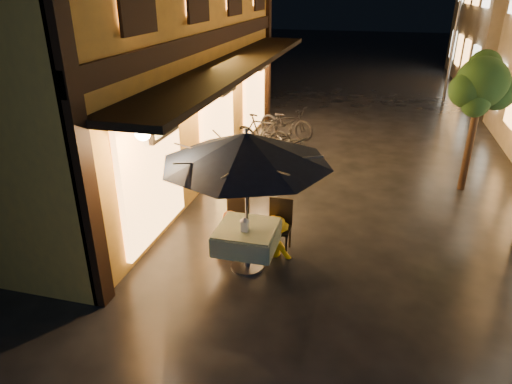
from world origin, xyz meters
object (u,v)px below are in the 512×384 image
(cafe_table, at_px, (247,237))
(person_yellow, at_px, (275,218))
(table_lantern, at_px, (245,223))
(person_orange, at_px, (229,212))
(patio_umbrella, at_px, (246,148))
(bicycle_0, at_px, (257,165))

(cafe_table, xyz_separation_m, person_yellow, (0.35, 0.58, 0.11))
(table_lantern, relative_size, person_yellow, 0.18)
(person_orange, height_order, person_yellow, person_orange)
(cafe_table, height_order, table_lantern, table_lantern)
(patio_umbrella, xyz_separation_m, table_lantern, (-0.00, -0.12, -1.23))
(table_lantern, relative_size, person_orange, 0.17)
(cafe_table, distance_m, person_yellow, 0.69)
(person_yellow, relative_size, bicycle_0, 0.81)
(cafe_table, xyz_separation_m, table_lantern, (0.00, -0.12, 0.33))
(person_yellow, bearing_deg, patio_umbrella, 74.13)
(person_orange, distance_m, bicycle_0, 3.10)
(person_yellow, distance_m, bicycle_0, 3.20)
(person_orange, bearing_deg, person_yellow, -169.57)
(person_orange, bearing_deg, bicycle_0, -79.48)
(patio_umbrella, distance_m, table_lantern, 1.24)
(person_orange, xyz_separation_m, person_yellow, (0.82, 0.07, -0.05))
(person_yellow, bearing_deg, cafe_table, 74.13)
(patio_umbrella, xyz_separation_m, person_orange, (-0.47, 0.51, -1.41))
(bicycle_0, bearing_deg, table_lantern, -169.83)
(table_lantern, bearing_deg, cafe_table, 90.00)
(cafe_table, distance_m, bicycle_0, 3.66)
(person_orange, height_order, bicycle_0, person_orange)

